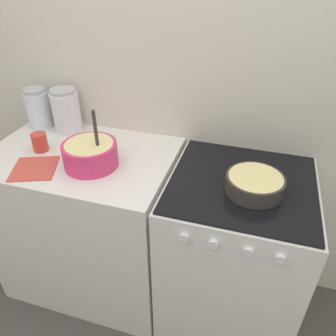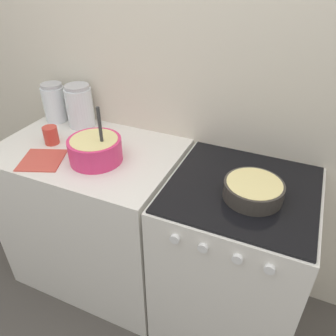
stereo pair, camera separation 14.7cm
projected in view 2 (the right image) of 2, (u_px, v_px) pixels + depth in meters
The scene contains 9 objects.
wall_back at pixel (198, 91), 1.67m from camera, with size 4.91×0.05×2.40m.
countertop_cabinet at pixel (97, 216), 1.97m from camera, with size 0.96×0.65×0.93m.
stove at pixel (231, 259), 1.69m from camera, with size 0.66×0.66×0.93m.
mixing_bowl at pixel (95, 148), 1.58m from camera, with size 0.26×0.26×0.29m.
baking_pan at pixel (253, 190), 1.35m from camera, with size 0.25×0.25×0.08m.
storage_jar_left at pixel (55, 105), 1.95m from camera, with size 0.13×0.13×0.23m.
storage_jar_middle at pixel (80, 109), 1.89m from camera, with size 0.15×0.15×0.24m.
tin_can at pixel (51, 135), 1.74m from camera, with size 0.08×0.08×0.09m.
recipe_page at pixel (42, 160), 1.61m from camera, with size 0.26×0.26×0.01m.
Camera 2 is at (0.51, -0.86, 1.79)m, focal length 35.00 mm.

